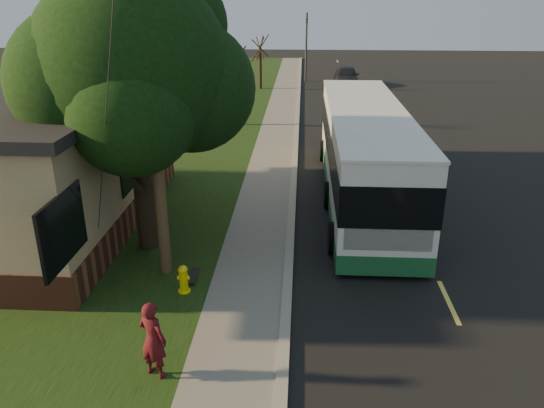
{
  "coord_description": "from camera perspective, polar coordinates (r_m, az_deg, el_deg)",
  "views": [
    {
      "loc": [
        0.28,
        -11.46,
        7.15
      ],
      "look_at": [
        -0.52,
        2.51,
        1.5
      ],
      "focal_mm": 35.0,
      "sensor_mm": 36.0,
      "label": 1
    }
  ],
  "objects": [
    {
      "name": "grass_verge",
      "position": [
        23.11,
        -8.84,
        3.79
      ],
      "size": [
        5.0,
        80.0,
        0.07
      ],
      "primitive_type": "cube",
      "color": "black",
      "rests_on": "ground"
    },
    {
      "name": "traffic_signal",
      "position": [
        45.63,
        3.71,
        16.94
      ],
      "size": [
        0.18,
        0.22,
        5.5
      ],
      "color": "#2D2D30",
      "rests_on": "ground"
    },
    {
      "name": "curb",
      "position": [
        22.6,
        2.41,
        3.69
      ],
      "size": [
        0.25,
        80.0,
        0.12
      ],
      "primitive_type": "cube",
      "color": "gray",
      "rests_on": "ground"
    },
    {
      "name": "skateboarder",
      "position": [
        10.8,
        -12.68,
        -14.02
      ],
      "size": [
        0.71,
        0.61,
        1.66
      ],
      "primitive_type": "imported",
      "rotation": [
        0.0,
        0.0,
        2.71
      ],
      "color": "#480E15",
      "rests_on": "grass_verge"
    },
    {
      "name": "bare_tree_near",
      "position": [
        30.12,
        -4.07,
        12.39
      ],
      "size": [
        1.38,
        1.21,
        4.31
      ],
      "color": "black",
      "rests_on": "grass_verge"
    },
    {
      "name": "sidewalk",
      "position": [
        22.64,
        -0.13,
        3.69
      ],
      "size": [
        2.0,
        80.0,
        0.08
      ],
      "primitive_type": "cube",
      "color": "slate",
      "rests_on": "ground"
    },
    {
      "name": "transit_bus",
      "position": [
        19.38,
        9.91,
        5.59
      ],
      "size": [
        2.85,
        12.37,
        3.35
      ],
      "color": "silver",
      "rests_on": "ground"
    },
    {
      "name": "dumpster",
      "position": [
        18.4,
        -25.96,
        -1.01
      ],
      "size": [
        1.68,
        1.5,
        1.22
      ],
      "color": "#13321A",
      "rests_on": "building_lot"
    },
    {
      "name": "leafy_tree",
      "position": [
        14.93,
        -14.53,
        13.68
      ],
      "size": [
        6.3,
        6.0,
        7.8
      ],
      "color": "black",
      "rests_on": "grass_verge"
    },
    {
      "name": "ground",
      "position": [
        13.51,
        1.61,
        -9.97
      ],
      "size": [
        120.0,
        120.0,
        0.0
      ],
      "primitive_type": "plane",
      "color": "black",
      "rests_on": "ground"
    },
    {
      "name": "utility_pole",
      "position": [
        13.2,
        -12.76,
        10.46
      ],
      "size": [
        2.86,
        3.21,
        9.07
      ],
      "color": "#473321",
      "rests_on": "ground"
    },
    {
      "name": "road",
      "position": [
        22.92,
        12.47,
        3.3
      ],
      "size": [
        8.0,
        80.0,
        0.01
      ],
      "primitive_type": "cube",
      "color": "black",
      "rests_on": "ground"
    },
    {
      "name": "distant_car",
      "position": [
        43.96,
        7.99,
        13.49
      ],
      "size": [
        1.96,
        4.73,
        1.6
      ],
      "primitive_type": "imported",
      "rotation": [
        0.0,
        0.0,
        -0.01
      ],
      "color": "black",
      "rests_on": "ground"
    },
    {
      "name": "bare_tree_far",
      "position": [
        41.91,
        -1.28,
        14.94
      ],
      "size": [
        1.38,
        1.21,
        4.03
      ],
      "color": "black",
      "rests_on": "grass_verge"
    },
    {
      "name": "skateboard_main",
      "position": [
        14.31,
        -8.43,
        -7.64
      ],
      "size": [
        0.24,
        0.86,
        0.08
      ],
      "color": "black",
      "rests_on": "grass_verge"
    },
    {
      "name": "fire_hydrant",
      "position": [
        13.59,
        -9.5,
        -7.96
      ],
      "size": [
        0.32,
        0.32,
        0.74
      ],
      "color": "yellow",
      "rests_on": "grass_verge"
    }
  ]
}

